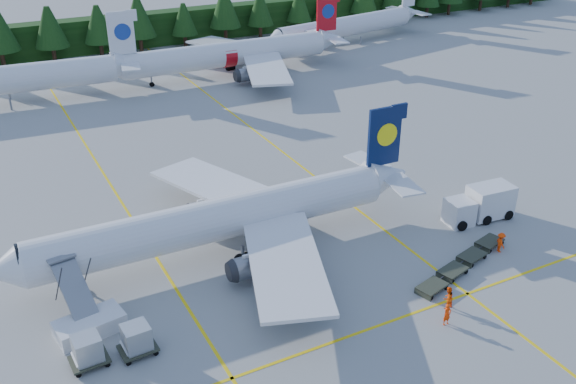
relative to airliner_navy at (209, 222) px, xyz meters
name	(u,v)px	position (x,y,z in m)	size (l,w,h in m)	color
ground	(361,275)	(9.66, -8.67, -3.18)	(320.00, 320.00, 0.00)	gray
taxi_stripe_a	(126,210)	(-4.34, 11.33, -3.18)	(0.25, 120.00, 0.01)	yellow
taxi_stripe_b	(306,170)	(15.66, 11.33, -3.18)	(0.25, 120.00, 0.01)	yellow
taxi_stripe_cross	(405,316)	(9.66, -14.67, -3.18)	(80.00, 0.25, 0.01)	yellow
treeline_hedge	(110,33)	(9.66, 73.33, -0.18)	(220.00, 4.00, 6.00)	black
airliner_navy	(209,222)	(0.00, 0.00, 0.00)	(36.40, 29.96, 10.59)	silver
airliner_red	(224,55)	(21.44, 48.37, 0.22)	(38.95, 32.07, 11.33)	silver
airliner_far_right	(341,27)	(48.57, 56.99, 0.15)	(36.34, 9.56, 10.64)	silver
airstairs	(87,319)	(-11.53, -5.32, -2.25)	(5.10, 6.92, 4.28)	silver
service_truck	(479,204)	(24.67, -5.89, -1.59)	(6.84, 2.96, 3.22)	silver
dolly_train	(463,262)	(17.81, -11.57, -2.72)	(11.61, 5.13, 0.14)	#313426
uld_pair	(112,344)	(-10.66, -9.27, -1.89)	(5.79, 2.45, 1.92)	#313426
crew_a	(447,315)	(11.70, -16.80, -2.32)	(0.63, 0.41, 1.73)	#FF3805
crew_b	(448,298)	(13.04, -15.30, -2.26)	(0.90, 0.70, 1.85)	#FA4A05
crew_c	(501,242)	(22.34, -11.19, -2.26)	(0.76, 0.51, 1.84)	#FA3805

